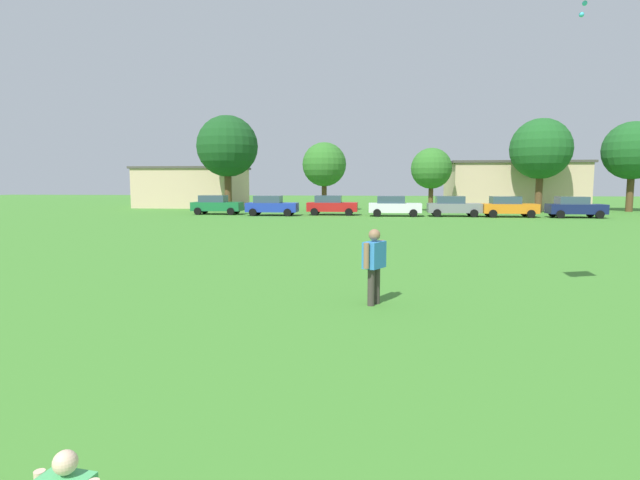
# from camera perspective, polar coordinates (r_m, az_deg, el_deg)

# --- Properties ---
(ground_plane) EXTENTS (160.00, 160.00, 0.00)m
(ground_plane) POSITION_cam_1_polar(r_m,az_deg,el_deg) (28.26, 2.49, 0.66)
(ground_plane) COLOR #42842D
(adult_bystander) EXTENTS (0.56, 0.75, 1.76)m
(adult_bystander) POSITION_cam_1_polar(r_m,az_deg,el_deg) (11.95, 5.99, -2.21)
(adult_bystander) COLOR #3F3833
(adult_bystander) RESTS_ON ground
(parked_car_green_0) EXTENTS (4.30, 2.02, 1.68)m
(parked_car_green_0) POSITION_cam_1_polar(r_m,az_deg,el_deg) (46.32, -11.37, 3.85)
(parked_car_green_0) COLOR #196B38
(parked_car_green_0) RESTS_ON ground
(parked_car_blue_1) EXTENTS (4.30, 2.02, 1.68)m
(parked_car_blue_1) POSITION_cam_1_polar(r_m,az_deg,el_deg) (43.95, -5.41, 3.82)
(parked_car_blue_1) COLOR #1E38AD
(parked_car_blue_1) RESTS_ON ground
(parked_car_red_2) EXTENTS (4.30, 2.02, 1.68)m
(parked_car_red_2) POSITION_cam_1_polar(r_m,az_deg,el_deg) (44.52, 1.27, 3.88)
(parked_car_red_2) COLOR red
(parked_car_red_2) RESTS_ON ground
(parked_car_white_3) EXTENTS (4.30, 2.02, 1.68)m
(parked_car_white_3) POSITION_cam_1_polar(r_m,az_deg,el_deg) (43.36, 8.15, 3.74)
(parked_car_white_3) COLOR white
(parked_car_white_3) RESTS_ON ground
(parked_car_gray_4) EXTENTS (4.30, 2.02, 1.68)m
(parked_car_gray_4) POSITION_cam_1_polar(r_m,az_deg,el_deg) (44.05, 14.46, 3.65)
(parked_car_gray_4) COLOR slate
(parked_car_gray_4) RESTS_ON ground
(parked_car_orange_5) EXTENTS (4.30, 2.02, 1.68)m
(parked_car_orange_5) POSITION_cam_1_polar(r_m,az_deg,el_deg) (44.55, 20.06, 3.49)
(parked_car_orange_5) COLOR orange
(parked_car_orange_5) RESTS_ON ground
(parked_car_navy_6) EXTENTS (4.30, 2.02, 1.68)m
(parked_car_navy_6) POSITION_cam_1_polar(r_m,az_deg,el_deg) (45.79, 26.29, 3.28)
(parked_car_navy_6) COLOR #141E4C
(parked_car_navy_6) RESTS_ON ground
(tree_far_left) EXTENTS (5.97, 5.97, 9.30)m
(tree_far_left) POSITION_cam_1_polar(r_m,az_deg,el_deg) (52.08, -10.19, 10.11)
(tree_far_left) COLOR brown
(tree_far_left) RESTS_ON ground
(tree_left) EXTENTS (4.29, 4.29, 6.68)m
(tree_left) POSITION_cam_1_polar(r_m,az_deg,el_deg) (50.91, 0.47, 8.31)
(tree_left) COLOR brown
(tree_left) RESTS_ON ground
(tree_center_left) EXTENTS (3.90, 3.90, 6.08)m
(tree_center_left) POSITION_cam_1_polar(r_m,az_deg,el_deg) (51.07, 12.19, 7.70)
(tree_center_left) COLOR brown
(tree_center_left) RESTS_ON ground
(tree_center_right) EXTENTS (5.56, 5.56, 8.66)m
(tree_center_right) POSITION_cam_1_polar(r_m,az_deg,el_deg) (52.40, 23.18, 9.20)
(tree_center_right) COLOR brown
(tree_center_right) RESTS_ON ground
(tree_right) EXTENTS (5.48, 5.48, 8.54)m
(tree_right) POSITION_cam_1_polar(r_m,az_deg,el_deg) (57.84, 31.23, 8.41)
(tree_right) COLOR brown
(tree_right) RESTS_ON ground
(house_left) EXTENTS (11.58, 8.01, 4.50)m
(house_left) POSITION_cam_1_polar(r_m,az_deg,el_deg) (60.65, -13.84, 5.69)
(house_left) COLOR beige
(house_left) RESTS_ON ground
(house_right) EXTENTS (13.53, 9.30, 4.95)m
(house_right) POSITION_cam_1_polar(r_m,az_deg,el_deg) (58.67, 20.37, 5.68)
(house_right) COLOR beige
(house_right) RESTS_ON ground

